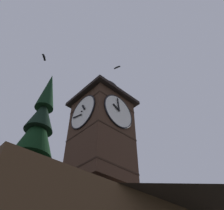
% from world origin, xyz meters
% --- Properties ---
extents(clock_tower, '(4.03, 4.03, 9.53)m').
position_xyz_m(clock_tower, '(-1.27, 0.43, 10.20)').
color(clock_tower, '#422B1E').
rests_on(clock_tower, building_main).
extents(pine_tree_behind, '(5.32, 5.32, 18.96)m').
position_xyz_m(pine_tree_behind, '(0.78, -5.46, 7.64)').
color(pine_tree_behind, '#473323').
rests_on(pine_tree_behind, ground_plane).
extents(flying_bird_high, '(0.37, 0.71, 0.12)m').
position_xyz_m(flying_bird_high, '(-3.53, -0.13, 19.14)').
color(flying_bird_high, black).
extents(flying_bird_low, '(0.60, 0.60, 0.14)m').
position_xyz_m(flying_bird_low, '(3.29, -1.87, 16.35)').
color(flying_bird_low, black).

